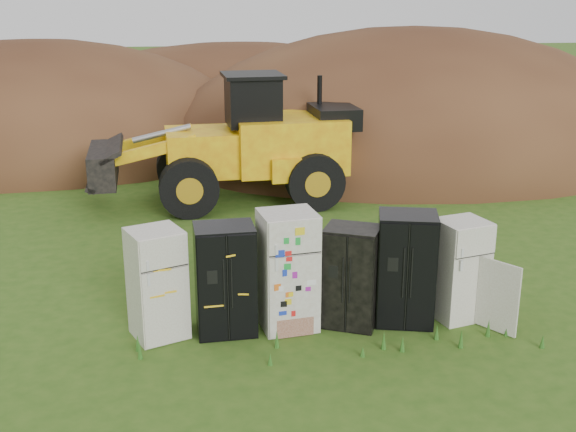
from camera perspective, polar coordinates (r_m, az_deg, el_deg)
name	(u,v)px	position (r m, az deg, el deg)	size (l,w,h in m)	color
ground	(320,325)	(11.66, 2.55, -8.59)	(120.00, 120.00, 0.00)	#2D5115
fridge_leftmost	(157,284)	(11.16, -10.30, -5.28)	(0.76, 0.73, 1.72)	silver
fridge_black_side	(225,279)	(11.15, -4.97, -5.02)	(0.91, 0.71, 1.73)	black
fridge_sticker	(288,270)	(11.24, -0.01, -4.32)	(0.84, 0.78, 1.89)	silver
fridge_dark_mid	(351,276)	(11.41, 5.02, -4.78)	(0.83, 0.68, 1.62)	black
fridge_black_right	(406,269)	(11.58, 9.30, -4.12)	(0.90, 0.75, 1.81)	black
fridge_open_door	(460,270)	(11.92, 13.41, -4.15)	(0.75, 0.69, 1.65)	silver
wheel_loader	(221,140)	(17.85, -5.31, 6.01)	(6.59, 2.67, 3.19)	yellow
dirt_mound_right	(409,153)	(24.03, 9.52, 4.93)	(16.16, 11.85, 8.09)	#402214
dirt_mound_left	(42,149)	(25.63, -18.89, 5.01)	(14.84, 11.13, 7.22)	#402214
dirt_mound_back	(240,123)	(29.32, -3.85, 7.38)	(17.89, 11.93, 6.33)	#402214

